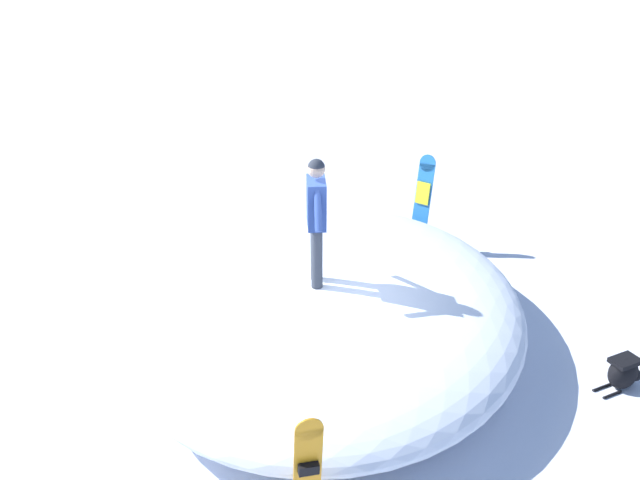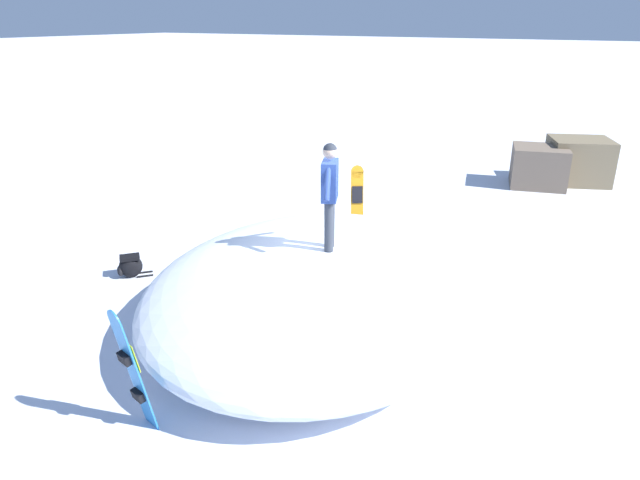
{
  "view_description": "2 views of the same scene",
  "coord_description": "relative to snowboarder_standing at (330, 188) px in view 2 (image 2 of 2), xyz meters",
  "views": [
    {
      "loc": [
        3.07,
        -8.43,
        6.11
      ],
      "look_at": [
        -0.37,
        1.04,
        1.29
      ],
      "focal_mm": 47.17,
      "sensor_mm": 36.0,
      "label": 1
    },
    {
      "loc": [
        -4.04,
        7.36,
        4.44
      ],
      "look_at": [
        -0.45,
        1.09,
        1.59
      ],
      "focal_mm": 31.97,
      "sensor_mm": 36.0,
      "label": 2
    }
  ],
  "objects": [
    {
      "name": "ground",
      "position": [
        0.13,
        -0.24,
        -2.07
      ],
      "size": [
        240.0,
        240.0,
        0.0
      ],
      "primitive_type": "plane",
      "color": "white"
    },
    {
      "name": "snow_mound",
      "position": [
        0.05,
        0.26,
        -1.52
      ],
      "size": [
        6.37,
        7.27,
        1.1
      ],
      "primitive_type": "ellipsoid",
      "rotation": [
        0.0,
        0.0,
        0.22
      ],
      "color": "white",
      "rests_on": "ground"
    },
    {
      "name": "snowboarder_standing",
      "position": [
        0.0,
        0.0,
        0.0
      ],
      "size": [
        0.47,
        0.95,
        1.64
      ],
      "color": "#333842",
      "rests_on": "snow_mound"
    },
    {
      "name": "snowboard_primary_upright",
      "position": [
        0.5,
        3.57,
        -1.23
      ],
      "size": [
        0.34,
        0.36,
        1.61
      ],
      "color": "#2672BF",
      "rests_on": "ground"
    },
    {
      "name": "snowboard_secondary_upright",
      "position": [
        1.04,
        -3.09,
        -1.25
      ],
      "size": [
        0.37,
        0.37,
        1.59
      ],
      "color": "orange",
      "rests_on": "ground"
    },
    {
      "name": "backpack_near",
      "position": [
        3.77,
        0.66,
        -1.85
      ],
      "size": [
        0.58,
        0.6,
        0.42
      ],
      "color": "black",
      "rests_on": "ground"
    },
    {
      "name": "rock_outcrop",
      "position": [
        -2.03,
        -9.81,
        -1.47
      ],
      "size": [
        2.77,
        2.72,
        1.25
      ],
      "color": "#75664C",
      "rests_on": "ground"
    }
  ]
}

